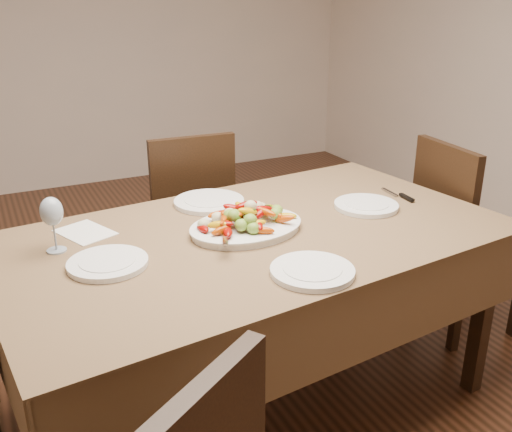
{
  "coord_description": "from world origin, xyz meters",
  "views": [
    {
      "loc": [
        -0.81,
        -2.01,
        1.57
      ],
      "look_at": [
        0.04,
        -0.29,
        0.82
      ],
      "focal_mm": 40.0,
      "sensor_mm": 36.0,
      "label": 1
    }
  ],
  "objects": [
    {
      "name": "floor",
      "position": [
        0.0,
        0.0,
        0.0
      ],
      "size": [
        6.0,
        6.0,
        0.0
      ],
      "primitive_type": "plane",
      "color": "#3D2112",
      "rests_on": "ground"
    },
    {
      "name": "wall_back",
      "position": [
        0.0,
        3.0,
        1.4
      ],
      "size": [
        5.0,
        0.02,
        2.8
      ],
      "primitive_type": "cube",
      "color": "beige",
      "rests_on": "ground"
    },
    {
      "name": "dining_table",
      "position": [
        0.04,
        -0.29,
        0.38
      ],
      "size": [
        1.94,
        1.22,
        0.76
      ],
      "primitive_type": "cube",
      "rotation": [
        0.0,
        0.0,
        0.1
      ],
      "color": "brown",
      "rests_on": "ground"
    },
    {
      "name": "chair_far",
      "position": [
        0.09,
        0.66,
        0.47
      ],
      "size": [
        0.44,
        0.44,
        0.95
      ],
      "primitive_type": null,
      "rotation": [
        0.0,
        0.0,
        3.1
      ],
      "color": "black",
      "rests_on": "ground"
    },
    {
      "name": "chair_right",
      "position": [
        1.23,
        -0.21,
        0.47
      ],
      "size": [
        0.46,
        0.46,
        0.95
      ],
      "primitive_type": null,
      "rotation": [
        0.0,
        0.0,
        1.46
      ],
      "color": "black",
      "rests_on": "ground"
    },
    {
      "name": "serving_platter",
      "position": [
        0.01,
        -0.27,
        0.77
      ],
      "size": [
        0.45,
        0.35,
        0.02
      ],
      "primitive_type": "ellipsoid",
      "rotation": [
        0.0,
        0.0,
        0.1
      ],
      "color": "white",
      "rests_on": "dining_table"
    },
    {
      "name": "roasted_vegetables",
      "position": [
        0.01,
        -0.27,
        0.83
      ],
      "size": [
        0.37,
        0.27,
        0.09
      ],
      "primitive_type": null,
      "rotation": [
        0.0,
        0.0,
        0.1
      ],
      "color": "#790602",
      "rests_on": "serving_platter"
    },
    {
      "name": "serving_spoon",
      "position": [
        -0.05,
        -0.31,
        0.81
      ],
      "size": [
        0.28,
        0.17,
        0.03
      ],
      "primitive_type": null,
      "rotation": [
        0.0,
        0.0,
        -0.4
      ],
      "color": "#9EA0A8",
      "rests_on": "serving_platter"
    },
    {
      "name": "plate_left",
      "position": [
        -0.51,
        -0.33,
        0.77
      ],
      "size": [
        0.26,
        0.26,
        0.02
      ],
      "primitive_type": "cylinder",
      "color": "white",
      "rests_on": "dining_table"
    },
    {
      "name": "plate_right",
      "position": [
        0.55,
        -0.26,
        0.77
      ],
      "size": [
        0.26,
        0.26,
        0.02
      ],
      "primitive_type": "cylinder",
      "color": "white",
      "rests_on": "dining_table"
    },
    {
      "name": "plate_far",
      "position": [
        -0.0,
        0.07,
        0.77
      ],
      "size": [
        0.29,
        0.29,
        0.02
      ],
      "primitive_type": "cylinder",
      "color": "white",
      "rests_on": "dining_table"
    },
    {
      "name": "plate_near",
      "position": [
        0.05,
        -0.67,
        0.77
      ],
      "size": [
        0.26,
        0.26,
        0.02
      ],
      "primitive_type": "cylinder",
      "color": "white",
      "rests_on": "dining_table"
    },
    {
      "name": "wine_glass",
      "position": [
        -0.64,
        -0.14,
        0.86
      ],
      "size": [
        0.08,
        0.08,
        0.2
      ],
      "primitive_type": null,
      "color": "#8C99A5",
      "rests_on": "dining_table"
    },
    {
      "name": "menu_card",
      "position": [
        -0.52,
        -0.02,
        0.76
      ],
      "size": [
        0.22,
        0.25,
        0.0
      ],
      "primitive_type": "cube",
      "rotation": [
        0.0,
        0.0,
        0.38
      ],
      "color": "silver",
      "rests_on": "dining_table"
    },
    {
      "name": "table_knife",
      "position": [
        0.76,
        -0.21,
        0.76
      ],
      "size": [
        0.04,
        0.2,
        0.01
      ],
      "primitive_type": null,
      "rotation": [
        0.0,
        0.0,
        -0.09
      ],
      "color": "#9EA0A8",
      "rests_on": "dining_table"
    }
  ]
}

